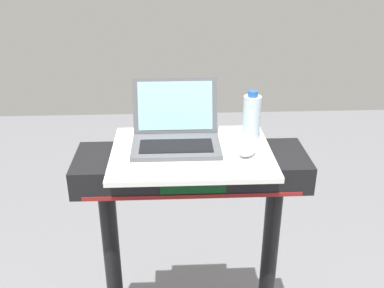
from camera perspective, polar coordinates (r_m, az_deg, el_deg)
desk_board at (r=1.72m, az=-0.08°, el=-1.11°), size 0.61×0.47×0.02m
laptop at (r=1.75m, az=-2.07°, el=1.47°), size 0.34×0.29×0.23m
computer_mouse at (r=1.69m, az=7.09°, el=-0.81°), size 0.10×0.12×0.03m
water_bottle at (r=1.78m, az=7.60°, el=3.35°), size 0.07×0.07×0.21m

